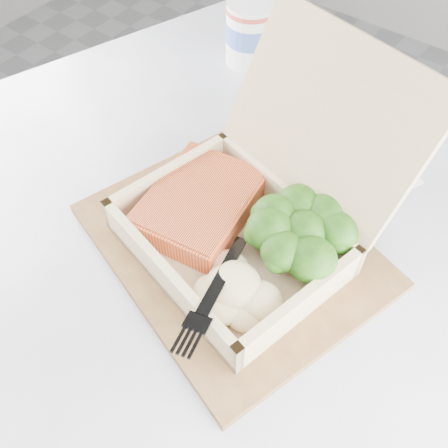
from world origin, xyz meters
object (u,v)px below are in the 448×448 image
Objects in this scene: takeout_container at (261,202)px; paper_cup at (250,31)px; cafe_table at (184,322)px; serving_tray at (232,246)px.

takeout_container is 0.35m from paper_cup.
takeout_container reaches higher than cafe_table.
paper_cup is (-0.21, 0.27, -0.01)m from takeout_container.
paper_cup is at bearing 122.57° from serving_tray.
takeout_container is at bearing 68.23° from serving_tray.
paper_cup is at bearing 112.25° from cafe_table.
cafe_table is at bearing -67.75° from paper_cup.
takeout_container reaches higher than serving_tray.
paper_cup reaches higher than serving_tray.
cafe_table is 11.02× the size of paper_cup.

